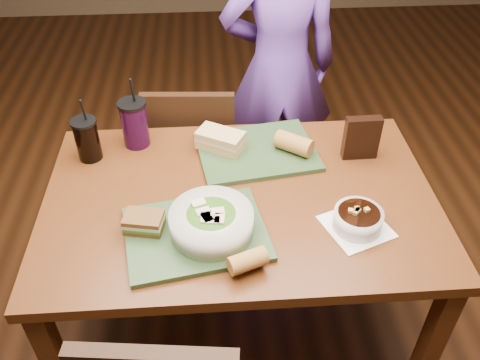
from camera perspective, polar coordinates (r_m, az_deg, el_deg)
name	(u,v)px	position (r m, az deg, el deg)	size (l,w,h in m)	color
ground	(240,327)	(2.26, 0.00, -16.16)	(6.00, 6.00, 0.00)	#381C0B
dining_table	(240,216)	(1.75, 0.00, -4.03)	(1.30, 0.85, 0.75)	#532910
chair_far	(192,158)	(2.30, -5.36, 2.46)	(0.40, 0.40, 0.86)	black
diner	(279,68)	(2.43, 4.41, 12.46)	(0.55, 0.36, 1.51)	#653AA0
tray_near	(196,234)	(1.56, -4.96, -6.03)	(0.42, 0.32, 0.02)	#2A4222
tray_far	(257,151)	(1.87, 1.89, 3.25)	(0.42, 0.32, 0.02)	#2A4222
salad_bowl	(211,221)	(1.52, -3.23, -4.60)	(0.25, 0.25, 0.08)	silver
soup_bowl	(358,219)	(1.60, 13.09, -4.30)	(0.24, 0.24, 0.07)	white
sandwich_near	(144,222)	(1.56, -10.74, -4.67)	(0.13, 0.10, 0.05)	#593819
sandwich_far	(221,140)	(1.85, -2.20, 4.52)	(0.19, 0.16, 0.07)	tan
baguette_near	(248,261)	(1.43, 0.86, -9.05)	(0.05, 0.05, 0.11)	#AD7533
baguette_far	(294,144)	(1.84, 6.07, 4.09)	(0.07, 0.07, 0.13)	#AD7533
cup_cola	(87,139)	(1.88, -16.77, 4.41)	(0.09, 0.09, 0.25)	black
cup_berry	(135,123)	(1.91, -11.75, 6.26)	(0.10, 0.10, 0.28)	black
chip_bag	(361,138)	(1.86, 13.48, 4.63)	(0.13, 0.04, 0.16)	black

